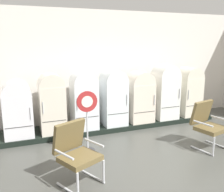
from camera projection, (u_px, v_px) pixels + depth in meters
The scene contains 13 objects.
ground at pixel (175, 183), 4.32m from camera, with size 12.00×10.00×0.05m, color #484944.
back_wall at pixel (104, 67), 7.29m from camera, with size 11.76×0.12×3.26m.
display_plinth at pixel (112, 125), 7.06m from camera, with size 6.31×0.95×0.13m, color black.
refrigerator_0 at pixel (18, 107), 5.94m from camera, with size 0.67×0.72×1.37m.
refrigerator_1 at pixel (52, 102), 6.17m from camera, with size 0.62×0.64×1.51m.
refrigerator_2 at pixel (84, 98), 6.47m from camera, with size 0.63×0.67×1.53m.
refrigerator_3 at pixel (113, 96), 6.77m from camera, with size 0.63×0.69×1.53m.
refrigerator_4 at pixel (140, 95), 7.07m from camera, with size 0.69×0.69×1.44m.
refrigerator_5 at pixel (165, 90), 7.34m from camera, with size 0.66×0.68×1.61m.
refrigerator_6 at pixel (189, 90), 7.65m from camera, with size 0.63×0.67×1.50m.
armchair_left at pixel (76, 150), 4.21m from camera, with size 0.84×0.87×1.07m.
armchair_right at pixel (207, 123), 5.63m from camera, with size 0.77×0.79×1.07m.
sign_stand at pixel (87, 123), 5.37m from camera, with size 0.45×0.32×1.37m.
Camera 1 is at (-2.42, -3.23, 2.40)m, focal length 39.73 mm.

